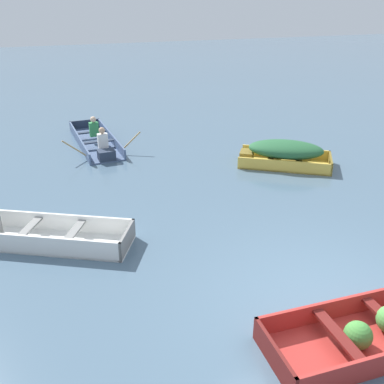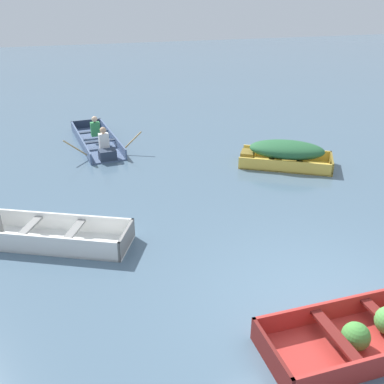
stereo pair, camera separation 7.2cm
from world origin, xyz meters
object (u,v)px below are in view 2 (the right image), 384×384
object	(u,v)px
rowboat_slate_blue_with_crew	(98,141)
skiff_yellow_near_moored	(285,152)
skiff_white_mid_moored	(45,235)
dinghy_red_foreground	(371,333)

from	to	relation	value
rowboat_slate_blue_with_crew	skiff_yellow_near_moored	bearing A→B (deg)	-36.93
skiff_yellow_near_moored	skiff_white_mid_moored	size ratio (longest dim) A/B	0.88
dinghy_red_foreground	rowboat_slate_blue_with_crew	size ratio (longest dim) A/B	0.74
skiff_yellow_near_moored	dinghy_red_foreground	bearing A→B (deg)	-111.07
dinghy_red_foreground	rowboat_slate_blue_with_crew	xyz separation A→B (m)	(-2.22, 9.69, 0.01)
skiff_yellow_near_moored	skiff_white_mid_moored	distance (m)	6.73
skiff_white_mid_moored	rowboat_slate_blue_with_crew	bearing A→B (deg)	71.75
dinghy_red_foreground	skiff_yellow_near_moored	distance (m)	6.67
skiff_white_mid_moored	dinghy_red_foreground	bearing A→B (deg)	-46.33
skiff_yellow_near_moored	rowboat_slate_blue_with_crew	size ratio (longest dim) A/B	0.72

